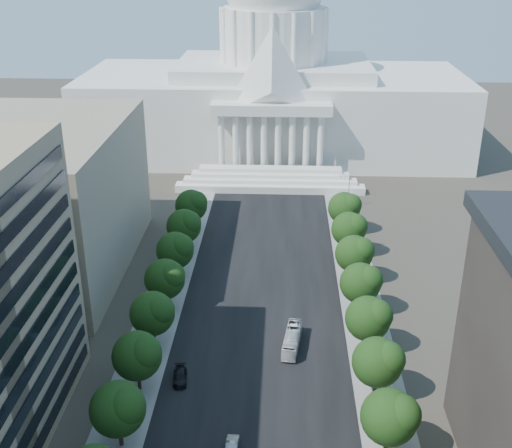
# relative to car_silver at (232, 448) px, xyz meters

# --- Properties ---
(road_asphalt) EXTENTS (30.00, 260.00, 0.01)m
(road_asphalt) POSITION_rel_car_silver_xyz_m (2.75, 42.84, -0.77)
(road_asphalt) COLOR black
(road_asphalt) RESTS_ON ground
(sidewalk_left) EXTENTS (8.00, 260.00, 0.02)m
(sidewalk_left) POSITION_rel_car_silver_xyz_m (-16.25, 42.84, -0.77)
(sidewalk_left) COLOR gray
(sidewalk_left) RESTS_ON ground
(sidewalk_right) EXTENTS (8.00, 260.00, 0.02)m
(sidewalk_right) POSITION_rel_car_silver_xyz_m (21.75, 42.84, -0.77)
(sidewalk_right) COLOR gray
(sidewalk_right) RESTS_ON ground
(capitol) EXTENTS (120.00, 56.00, 73.00)m
(capitol) POSITION_rel_car_silver_xyz_m (2.75, 137.74, 19.24)
(capitol) COLOR white
(capitol) RESTS_ON ground
(office_block_left_far) EXTENTS (38.00, 52.00, 30.00)m
(office_block_left_far) POSITION_rel_car_silver_xyz_m (-45.25, 52.84, 14.23)
(office_block_left_far) COLOR gray
(office_block_left_far) RESTS_ON ground
(tree_l_d) EXTENTS (7.79, 7.60, 9.97)m
(tree_l_d) POSITION_rel_car_silver_xyz_m (-14.91, 0.65, 5.69)
(tree_l_d) COLOR #33261C
(tree_l_d) RESTS_ON ground
(tree_l_e) EXTENTS (7.79, 7.60, 9.97)m
(tree_l_e) POSITION_rel_car_silver_xyz_m (-14.91, 12.65, 5.69)
(tree_l_e) COLOR #33261C
(tree_l_e) RESTS_ON ground
(tree_l_f) EXTENTS (7.79, 7.60, 9.97)m
(tree_l_f) POSITION_rel_car_silver_xyz_m (-14.91, 24.65, 5.69)
(tree_l_f) COLOR #33261C
(tree_l_f) RESTS_ON ground
(tree_l_g) EXTENTS (7.79, 7.60, 9.97)m
(tree_l_g) POSITION_rel_car_silver_xyz_m (-14.91, 36.65, 5.69)
(tree_l_g) COLOR #33261C
(tree_l_g) RESTS_ON ground
(tree_l_h) EXTENTS (7.79, 7.60, 9.97)m
(tree_l_h) POSITION_rel_car_silver_xyz_m (-14.91, 48.65, 5.69)
(tree_l_h) COLOR #33261C
(tree_l_h) RESTS_ON ground
(tree_l_i) EXTENTS (7.79, 7.60, 9.97)m
(tree_l_i) POSITION_rel_car_silver_xyz_m (-14.91, 60.65, 5.69)
(tree_l_i) COLOR #33261C
(tree_l_i) RESTS_ON ground
(tree_l_j) EXTENTS (7.79, 7.60, 9.97)m
(tree_l_j) POSITION_rel_car_silver_xyz_m (-14.91, 72.65, 5.69)
(tree_l_j) COLOR #33261C
(tree_l_j) RESTS_ON ground
(tree_r_d) EXTENTS (7.79, 7.60, 9.97)m
(tree_r_d) POSITION_rel_car_silver_xyz_m (21.09, 0.65, 5.69)
(tree_r_d) COLOR #33261C
(tree_r_d) RESTS_ON ground
(tree_r_e) EXTENTS (7.79, 7.60, 9.97)m
(tree_r_e) POSITION_rel_car_silver_xyz_m (21.09, 12.65, 5.69)
(tree_r_e) COLOR #33261C
(tree_r_e) RESTS_ON ground
(tree_r_f) EXTENTS (7.79, 7.60, 9.97)m
(tree_r_f) POSITION_rel_car_silver_xyz_m (21.09, 24.65, 5.69)
(tree_r_f) COLOR #33261C
(tree_r_f) RESTS_ON ground
(tree_r_g) EXTENTS (7.79, 7.60, 9.97)m
(tree_r_g) POSITION_rel_car_silver_xyz_m (21.09, 36.65, 5.69)
(tree_r_g) COLOR #33261C
(tree_r_g) RESTS_ON ground
(tree_r_h) EXTENTS (7.79, 7.60, 9.97)m
(tree_r_h) POSITION_rel_car_silver_xyz_m (21.09, 48.65, 5.69)
(tree_r_h) COLOR #33261C
(tree_r_h) RESTS_ON ground
(tree_r_i) EXTENTS (7.79, 7.60, 9.97)m
(tree_r_i) POSITION_rel_car_silver_xyz_m (21.09, 60.65, 5.69)
(tree_r_i) COLOR #33261C
(tree_r_i) RESTS_ON ground
(tree_r_j) EXTENTS (7.79, 7.60, 9.97)m
(tree_r_j) POSITION_rel_car_silver_xyz_m (21.09, 72.65, 5.69)
(tree_r_j) COLOR #33261C
(tree_r_j) RESTS_ON ground
(streetlight_c) EXTENTS (2.61, 0.44, 9.00)m
(streetlight_c) POSITION_rel_car_silver_xyz_m (22.66, 12.84, 5.06)
(streetlight_c) COLOR gray
(streetlight_c) RESTS_ON ground
(streetlight_d) EXTENTS (2.61, 0.44, 9.00)m
(streetlight_d) POSITION_rel_car_silver_xyz_m (22.66, 37.84, 5.06)
(streetlight_d) COLOR gray
(streetlight_d) RESTS_ON ground
(streetlight_e) EXTENTS (2.61, 0.44, 9.00)m
(streetlight_e) POSITION_rel_car_silver_xyz_m (22.66, 62.84, 5.06)
(streetlight_e) COLOR gray
(streetlight_e) RESTS_ON ground
(streetlight_f) EXTENTS (2.61, 0.44, 9.00)m
(streetlight_f) POSITION_rel_car_silver_xyz_m (22.66, 87.84, 5.06)
(streetlight_f) COLOR gray
(streetlight_f) RESTS_ON ground
(car_silver) EXTENTS (1.78, 4.70, 1.53)m
(car_silver) POSITION_rel_car_silver_xyz_m (0.00, 0.00, 0.00)
(car_silver) COLOR #97999E
(car_silver) RESTS_ON ground
(car_dark_b) EXTENTS (2.70, 5.37, 1.49)m
(car_dark_b) POSITION_rel_car_silver_xyz_m (-9.32, 15.20, -0.02)
(car_dark_b) COLOR black
(car_dark_b) RESTS_ON ground
(city_bus) EXTENTS (3.71, 10.38, 2.83)m
(city_bus) POSITION_rel_car_silver_xyz_m (8.33, 25.15, 0.65)
(city_bus) COLOR silver
(city_bus) RESTS_ON ground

